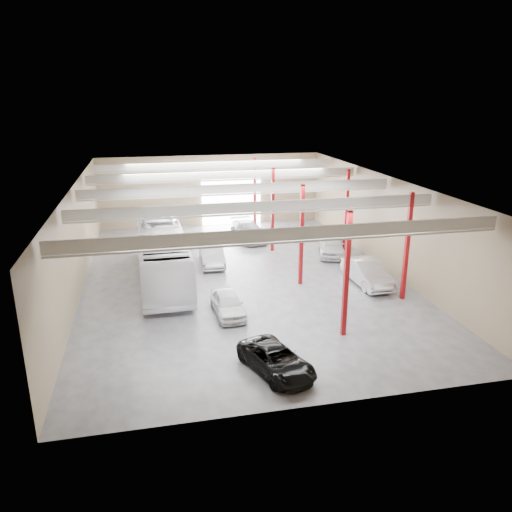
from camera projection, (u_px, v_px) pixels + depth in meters
name	position (u px, v px, depth m)	size (l,w,h in m)	color
depot_shell	(242.00, 209.00, 35.08)	(22.12, 32.12, 7.06)	#48484D
coach_bus	(162.00, 254.00, 35.24)	(3.20, 13.66, 3.80)	white
black_sedan	(276.00, 360.00, 23.70)	(2.14, 4.63, 1.29)	black
car_row_a	(228.00, 303.00, 29.94)	(1.68, 4.17, 1.42)	white
car_row_b	(212.00, 254.00, 38.88)	(1.73, 4.96, 1.63)	#A8A7AC
car_row_c	(248.00, 231.00, 45.44)	(2.26, 5.56, 1.61)	slate
car_right_near	(367.00, 273.00, 34.70)	(1.81, 5.20, 1.71)	#BABAC0
car_right_far	(331.00, 244.00, 41.18)	(2.02, 5.03, 1.71)	silver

